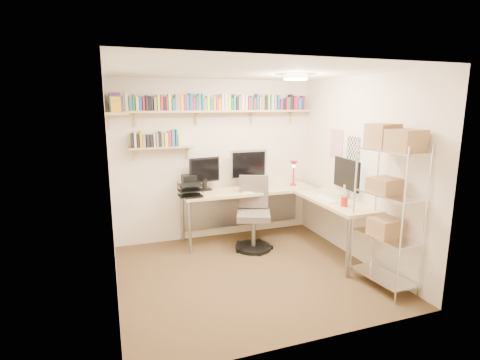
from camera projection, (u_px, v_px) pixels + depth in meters
The scene contains 6 objects.
ground at pixel (249, 273), 4.80m from camera, with size 3.20×3.20×0.00m, color #45301D.
room_shell at pixel (250, 153), 4.49m from camera, with size 3.24×3.04×2.52m.
wall_shelves at pixel (191, 111), 5.46m from camera, with size 3.12×1.09×0.80m.
corner_desk at pixel (262, 193), 5.66m from camera, with size 2.42×2.08×1.42m.
office_chair at pixel (254, 219), 5.57m from camera, with size 0.62×0.63×1.08m.
wire_rack at pixel (389, 178), 4.19m from camera, with size 0.43×0.77×1.92m.
Camera 1 is at (-1.60, -4.17, 2.14)m, focal length 28.00 mm.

